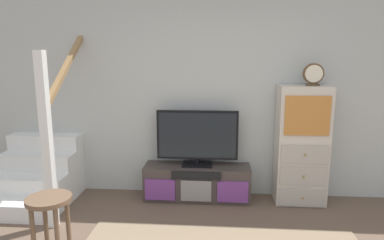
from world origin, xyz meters
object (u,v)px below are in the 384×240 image
object	(u,v)px
side_cabinet	(302,146)
media_console	(197,182)
television	(197,137)
bar_stool_near	(50,218)
desk_clock	(313,75)

from	to	relation	value
side_cabinet	media_console	bearing A→B (deg)	-179.52
side_cabinet	television	bearing A→B (deg)	179.36
side_cabinet	bar_stool_near	size ratio (longest dim) A/B	2.05
desk_clock	side_cabinet	bearing A→B (deg)	169.04
television	desk_clock	size ratio (longest dim) A/B	3.86
desk_clock	media_console	bearing A→B (deg)	179.79
television	desk_clock	world-z (taller)	desk_clock
side_cabinet	desk_clock	distance (m)	0.84
media_console	desk_clock	distance (m)	1.86
media_console	bar_stool_near	size ratio (longest dim) A/B	1.87
television	bar_stool_near	bearing A→B (deg)	-122.45
desk_clock	bar_stool_near	world-z (taller)	desk_clock
television	desk_clock	bearing A→B (deg)	-1.26
side_cabinet	desk_clock	bearing A→B (deg)	-10.96
media_console	desk_clock	size ratio (longest dim) A/B	5.08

